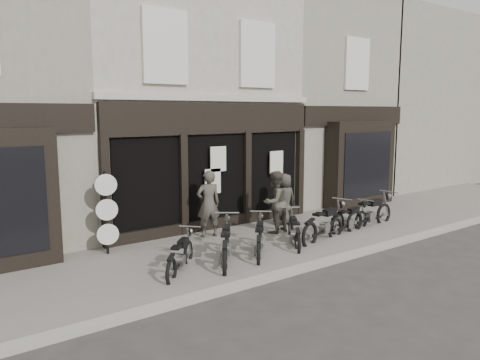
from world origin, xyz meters
TOP-DOWN VIEW (x-y plane):
  - ground_plane at (0.00, 0.00)m, footprint 90.00×90.00m
  - pavement at (0.00, 0.90)m, footprint 30.00×4.20m
  - kerb at (0.00, -1.25)m, footprint 30.00×0.25m
  - central_building at (0.00, 5.95)m, footprint 7.30×6.22m
  - neighbour_right at (6.35, 5.90)m, footprint 5.60×6.73m
  - filler_right at (14.50, 6.00)m, footprint 11.00×6.00m
  - motorcycle_0 at (-2.79, 0.20)m, footprint 1.55×1.52m
  - motorcycle_1 at (-1.58, 0.14)m, footprint 1.59×1.97m
  - motorcycle_2 at (-0.54, 0.15)m, footprint 1.56×1.75m
  - motorcycle_3 at (0.75, 0.26)m, footprint 1.36×1.74m
  - motorcycle_4 at (1.80, 0.12)m, footprint 2.29×0.91m
  - motorcycle_5 at (2.94, 0.22)m, footprint 2.02×0.58m
  - motorcycle_6 at (3.99, 0.27)m, footprint 2.33×0.64m
  - man_left at (-0.73, 2.22)m, footprint 0.78×0.61m
  - man_centre at (1.08, 1.45)m, footprint 0.99×0.83m
  - man_right at (1.96, 2.01)m, footprint 0.86×0.64m
  - advert_sign_post at (-3.65, 2.34)m, footprint 0.53×0.35m

SIDE VIEW (x-z plane):
  - ground_plane at x=0.00m, z-range 0.00..0.00m
  - pavement at x=0.00m, z-range 0.00..0.12m
  - kerb at x=0.00m, z-range 0.00..0.13m
  - motorcycle_0 at x=-2.79m, z-range -0.10..0.84m
  - motorcycle_3 at x=0.75m, z-range -0.10..0.86m
  - motorcycle_5 at x=2.94m, z-range -0.10..0.87m
  - motorcycle_2 at x=-0.54m, z-range -0.10..0.91m
  - motorcycle_1 at x=-1.58m, z-range -0.11..0.98m
  - motorcycle_6 at x=3.99m, z-range -0.11..1.00m
  - motorcycle_4 at x=1.80m, z-range -0.11..1.00m
  - man_right at x=1.96m, z-range 0.12..1.74m
  - man_centre at x=1.08m, z-range 0.12..1.94m
  - man_left at x=-0.73m, z-range 0.12..2.02m
  - advert_sign_post at x=-3.65m, z-range -0.03..2.18m
  - neighbour_right at x=6.35m, z-range -0.13..8.21m
  - central_building at x=0.00m, z-range -0.09..8.25m
  - filler_right at x=14.50m, z-range 0.00..8.20m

